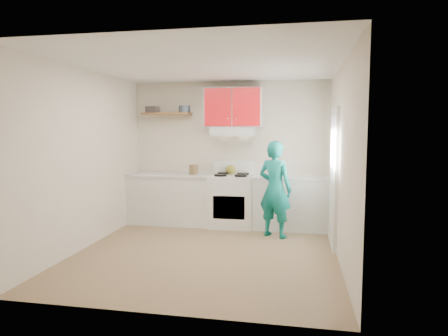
% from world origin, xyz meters
% --- Properties ---
extents(floor, '(3.80, 3.80, 0.00)m').
position_xyz_m(floor, '(0.00, 0.00, 0.00)').
color(floor, brown).
rests_on(floor, ground).
extents(ceiling, '(3.60, 3.80, 0.04)m').
position_xyz_m(ceiling, '(0.00, 0.00, 2.60)').
color(ceiling, white).
rests_on(ceiling, floor).
extents(back_wall, '(3.60, 0.04, 2.60)m').
position_xyz_m(back_wall, '(0.00, 1.90, 1.30)').
color(back_wall, beige).
rests_on(back_wall, floor).
extents(front_wall, '(3.60, 0.04, 2.60)m').
position_xyz_m(front_wall, '(0.00, -1.90, 1.30)').
color(front_wall, beige).
rests_on(front_wall, floor).
extents(left_wall, '(0.04, 3.80, 2.60)m').
position_xyz_m(left_wall, '(-1.80, 0.00, 1.30)').
color(left_wall, beige).
rests_on(left_wall, floor).
extents(right_wall, '(0.04, 3.80, 2.60)m').
position_xyz_m(right_wall, '(1.80, 0.00, 1.30)').
color(right_wall, beige).
rests_on(right_wall, floor).
extents(door, '(0.05, 0.85, 2.05)m').
position_xyz_m(door, '(1.78, 0.70, 1.02)').
color(door, white).
rests_on(door, floor).
extents(door_glass, '(0.01, 0.55, 0.95)m').
position_xyz_m(door_glass, '(1.75, 0.70, 1.45)').
color(door_glass, white).
rests_on(door_glass, door).
extents(counter_left, '(1.52, 0.60, 0.90)m').
position_xyz_m(counter_left, '(-1.04, 1.60, 0.45)').
color(counter_left, silver).
rests_on(counter_left, floor).
extents(counter_right, '(1.32, 0.60, 0.90)m').
position_xyz_m(counter_right, '(1.14, 1.60, 0.45)').
color(counter_right, silver).
rests_on(counter_right, floor).
extents(stove, '(0.76, 0.65, 0.92)m').
position_xyz_m(stove, '(0.10, 1.57, 0.46)').
color(stove, white).
rests_on(stove, floor).
extents(range_hood, '(0.76, 0.44, 0.15)m').
position_xyz_m(range_hood, '(0.10, 1.68, 1.70)').
color(range_hood, silver).
rests_on(range_hood, back_wall).
extents(upper_cabinets, '(1.02, 0.33, 0.70)m').
position_xyz_m(upper_cabinets, '(0.10, 1.73, 2.12)').
color(upper_cabinets, red).
rests_on(upper_cabinets, back_wall).
extents(shelf, '(0.90, 0.30, 0.04)m').
position_xyz_m(shelf, '(-1.15, 1.75, 2.02)').
color(shelf, brown).
rests_on(shelf, back_wall).
extents(books, '(0.26, 0.22, 0.12)m').
position_xyz_m(books, '(-1.41, 1.72, 2.10)').
color(books, '#453D3F').
rests_on(books, shelf).
extents(tin, '(0.26, 0.26, 0.13)m').
position_xyz_m(tin, '(-0.81, 1.74, 2.10)').
color(tin, '#333D4C').
rests_on(tin, shelf).
extents(kettle, '(0.21, 0.21, 0.16)m').
position_xyz_m(kettle, '(0.05, 1.74, 1.00)').
color(kettle, olive).
rests_on(kettle, stove).
extents(crock, '(0.21, 0.21, 0.19)m').
position_xyz_m(crock, '(-0.61, 1.61, 1.00)').
color(crock, brown).
rests_on(crock, counter_left).
extents(cutting_board, '(0.39, 0.33, 0.02)m').
position_xyz_m(cutting_board, '(1.06, 1.61, 0.91)').
color(cutting_board, olive).
rests_on(cutting_board, counter_right).
extents(silicone_mat, '(0.34, 0.30, 0.01)m').
position_xyz_m(silicone_mat, '(1.61, 1.60, 0.90)').
color(silicone_mat, red).
rests_on(silicone_mat, counter_right).
extents(person, '(0.67, 0.57, 1.55)m').
position_xyz_m(person, '(0.89, 1.02, 0.78)').
color(person, '#0C736B').
rests_on(person, floor).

